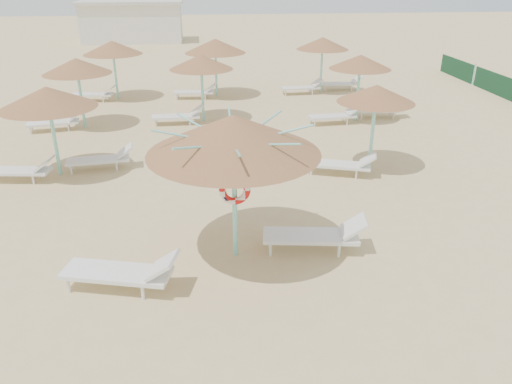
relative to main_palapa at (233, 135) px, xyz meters
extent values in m
plane|color=#CCB57C|center=(-0.10, -0.15, -2.76)|extent=(120.00, 120.00, 0.00)
cylinder|color=#80DED0|center=(0.00, 0.00, -1.44)|extent=(0.11, 0.11, 2.66)
cone|color=#9C673E|center=(0.00, 0.00, 0.01)|extent=(3.54, 3.54, 0.80)
cylinder|color=#80DED0|center=(0.00, 0.00, -0.26)|extent=(0.20, 0.20, 0.12)
cylinder|color=#80DED0|center=(0.82, 0.00, -0.03)|extent=(1.60, 0.04, 0.40)
cylinder|color=#80DED0|center=(0.58, 0.58, -0.03)|extent=(1.16, 1.16, 0.40)
cylinder|color=#80DED0|center=(0.00, 0.82, -0.03)|extent=(0.04, 1.60, 0.40)
cylinder|color=#80DED0|center=(-0.58, 0.58, -0.03)|extent=(1.16, 1.16, 0.40)
cylinder|color=#80DED0|center=(-0.82, 0.00, -0.03)|extent=(1.60, 0.04, 0.40)
cylinder|color=#80DED0|center=(-0.58, -0.58, -0.03)|extent=(1.16, 1.16, 0.40)
cylinder|color=#80DED0|center=(0.00, -0.81, -0.03)|extent=(0.04, 1.60, 0.40)
cylinder|color=#80DED0|center=(0.58, -0.58, -0.03)|extent=(1.16, 1.16, 0.40)
torus|color=red|center=(0.00, -0.10, -1.16)|extent=(0.66, 0.15, 0.66)
cylinder|color=silver|center=(-3.34, -1.07, -2.61)|extent=(0.07, 0.07, 0.31)
cylinder|color=silver|center=(-3.20, -0.53, -2.61)|extent=(0.07, 0.07, 0.31)
cylinder|color=silver|center=(-1.88, -1.45, -2.61)|extent=(0.07, 0.07, 0.31)
cylinder|color=silver|center=(-1.74, -0.91, -2.61)|extent=(0.07, 0.07, 0.31)
cube|color=silver|center=(-2.40, -1.02, -2.41)|extent=(2.23, 1.21, 0.09)
cube|color=silver|center=(-1.48, -1.26, -2.14)|extent=(0.69, 0.79, 0.41)
cylinder|color=silver|center=(0.76, -0.14, -2.61)|extent=(0.07, 0.07, 0.31)
cylinder|color=silver|center=(0.83, 0.41, -2.61)|extent=(0.07, 0.07, 0.31)
cylinder|color=silver|center=(2.24, -0.36, -2.61)|extent=(0.07, 0.07, 0.31)
cylinder|color=silver|center=(2.32, 0.19, -2.61)|extent=(0.07, 0.07, 0.31)
cube|color=silver|center=(1.67, 0.01, -2.41)|extent=(2.18, 0.98, 0.09)
cube|color=silver|center=(2.61, -0.13, -2.14)|extent=(0.63, 0.74, 0.40)
cylinder|color=#80DED0|center=(-5.01, 5.21, -1.61)|extent=(0.11, 0.11, 2.30)
cone|color=#9C673E|center=(-5.01, 5.21, -0.37)|extent=(2.76, 2.76, 0.62)
cylinder|color=#80DED0|center=(-5.01, 5.21, -0.61)|extent=(0.20, 0.20, 0.12)
cylinder|color=silver|center=(-5.60, 4.50, -2.62)|extent=(0.06, 0.06, 0.28)
cylinder|color=silver|center=(-5.54, 4.99, -2.62)|extent=(0.06, 0.06, 0.28)
cube|color=silver|center=(-6.11, 4.81, -2.44)|extent=(1.96, 0.85, 0.08)
cube|color=silver|center=(-5.27, 4.71, -2.20)|extent=(0.56, 0.66, 0.36)
cylinder|color=silver|center=(-4.68, 5.16, -2.62)|extent=(0.06, 0.06, 0.28)
cylinder|color=silver|center=(-4.74, 5.66, -2.62)|extent=(0.06, 0.06, 0.28)
cylinder|color=silver|center=(-3.34, 5.33, -2.62)|extent=(0.06, 0.06, 0.28)
cylinder|color=silver|center=(-3.40, 5.83, -2.62)|extent=(0.06, 0.06, 0.28)
cube|color=silver|center=(-3.91, 5.51, -2.44)|extent=(1.96, 0.85, 0.08)
cube|color=silver|center=(-3.07, 5.62, -2.20)|extent=(0.56, 0.66, 0.36)
cylinder|color=#80DED0|center=(-5.27, 10.22, -1.61)|extent=(0.11, 0.11, 2.30)
cone|color=#9C673E|center=(-5.27, 10.22, -0.38)|extent=(2.57, 2.57, 0.58)
cylinder|color=#80DED0|center=(-5.27, 10.22, -0.61)|extent=(0.20, 0.20, 0.12)
cylinder|color=silver|center=(-7.11, 9.44, -2.62)|extent=(0.06, 0.06, 0.28)
cylinder|color=silver|center=(-7.20, 9.93, -2.62)|extent=(0.06, 0.06, 0.28)
cylinder|color=silver|center=(-5.78, 9.67, -2.62)|extent=(0.06, 0.06, 0.28)
cylinder|color=silver|center=(-5.87, 10.16, -2.62)|extent=(0.06, 0.06, 0.28)
cube|color=silver|center=(-6.37, 9.82, -2.44)|extent=(1.98, 0.94, 0.08)
cube|color=silver|center=(-5.53, 9.97, -2.20)|extent=(0.58, 0.68, 0.36)
cylinder|color=#80DED0|center=(-4.63, 14.81, -1.61)|extent=(0.11, 0.11, 2.30)
cone|color=#9C673E|center=(-4.63, 14.81, -0.37)|extent=(2.71, 2.71, 0.61)
cylinder|color=#80DED0|center=(-4.63, 14.81, -0.61)|extent=(0.20, 0.20, 0.12)
cylinder|color=silver|center=(-6.55, 14.24, -2.62)|extent=(0.06, 0.06, 0.28)
cylinder|color=silver|center=(-6.50, 14.74, -2.62)|extent=(0.06, 0.06, 0.28)
cylinder|color=silver|center=(-5.21, 14.11, -2.62)|extent=(0.06, 0.06, 0.28)
cylinder|color=silver|center=(-5.16, 14.60, -2.62)|extent=(0.06, 0.06, 0.28)
cube|color=silver|center=(-5.73, 14.41, -2.44)|extent=(1.95, 0.81, 0.08)
cube|color=silver|center=(-4.88, 14.33, -2.20)|extent=(0.54, 0.65, 0.36)
cylinder|color=#80DED0|center=(-0.58, 10.60, -1.61)|extent=(0.11, 0.11, 2.30)
cone|color=#9C673E|center=(-0.58, 10.60, -0.38)|extent=(2.52, 2.52, 0.57)
cylinder|color=#80DED0|center=(-0.58, 10.60, -0.61)|extent=(0.20, 0.20, 0.12)
cylinder|color=silver|center=(-2.48, 9.93, -2.62)|extent=(0.06, 0.06, 0.28)
cylinder|color=silver|center=(-2.49, 10.43, -2.62)|extent=(0.06, 0.06, 0.28)
cylinder|color=silver|center=(-1.13, 9.96, -2.62)|extent=(0.06, 0.06, 0.28)
cylinder|color=silver|center=(-1.14, 10.46, -2.62)|extent=(0.06, 0.06, 0.28)
cube|color=silver|center=(-1.68, 10.20, -2.44)|extent=(1.91, 0.66, 0.08)
cube|color=silver|center=(-0.83, 10.21, -2.20)|extent=(0.50, 0.61, 0.36)
cylinder|color=#80DED0|center=(0.11, 14.78, -1.61)|extent=(0.11, 0.11, 2.30)
cone|color=#9C673E|center=(0.11, 14.78, -0.37)|extent=(2.89, 2.89, 0.65)
cylinder|color=#80DED0|center=(0.11, 14.78, -0.61)|extent=(0.20, 0.20, 0.12)
cylinder|color=silver|center=(-1.80, 14.20, -2.62)|extent=(0.06, 0.06, 0.28)
cylinder|color=silver|center=(-1.76, 14.70, -2.62)|extent=(0.06, 0.06, 0.28)
cylinder|color=silver|center=(-0.46, 14.09, -2.62)|extent=(0.06, 0.06, 0.28)
cylinder|color=silver|center=(-0.42, 14.58, -2.62)|extent=(0.06, 0.06, 0.28)
cube|color=silver|center=(-0.99, 14.38, -2.44)|extent=(1.95, 0.78, 0.08)
cube|color=silver|center=(-0.14, 14.31, -2.20)|extent=(0.54, 0.64, 0.36)
cylinder|color=#80DED0|center=(4.55, 4.70, -1.61)|extent=(0.11, 0.11, 2.30)
cone|color=#9C673E|center=(4.55, 4.70, -0.39)|extent=(2.32, 2.32, 0.52)
cylinder|color=#80DED0|center=(4.55, 4.70, -0.61)|extent=(0.20, 0.20, 0.12)
cylinder|color=silver|center=(2.61, 4.31, -2.62)|extent=(0.06, 0.06, 0.28)
cylinder|color=silver|center=(2.77, 4.79, -2.62)|extent=(0.06, 0.06, 0.28)
cylinder|color=silver|center=(3.89, 3.88, -2.62)|extent=(0.06, 0.06, 0.28)
cylinder|color=silver|center=(4.05, 4.36, -2.62)|extent=(0.06, 0.06, 0.28)
cube|color=silver|center=(3.45, 4.30, -2.44)|extent=(2.00, 1.19, 0.08)
cube|color=silver|center=(4.25, 4.02, -2.20)|extent=(0.65, 0.72, 0.36)
cylinder|color=#80DED0|center=(5.67, 9.95, -1.61)|extent=(0.11, 0.11, 2.30)
cone|color=#9C673E|center=(5.67, 9.95, -0.38)|extent=(2.44, 2.44, 0.55)
cylinder|color=#80DED0|center=(5.67, 9.95, -0.61)|extent=(0.20, 0.20, 0.12)
cylinder|color=silver|center=(3.79, 9.24, -2.62)|extent=(0.06, 0.06, 0.28)
cylinder|color=silver|center=(3.75, 9.74, -2.62)|extent=(0.06, 0.06, 0.28)
cylinder|color=silver|center=(5.14, 9.34, -2.62)|extent=(0.06, 0.06, 0.28)
cylinder|color=silver|center=(5.10, 9.84, -2.62)|extent=(0.06, 0.06, 0.28)
cube|color=silver|center=(4.57, 9.55, -2.44)|extent=(1.94, 0.77, 0.08)
cube|color=silver|center=(5.42, 9.62, -2.20)|extent=(0.53, 0.64, 0.36)
cylinder|color=silver|center=(5.95, 10.06, -2.62)|extent=(0.06, 0.06, 0.28)
cylinder|color=silver|center=(5.99, 10.56, -2.62)|extent=(0.06, 0.06, 0.28)
cylinder|color=silver|center=(7.30, 9.96, -2.62)|extent=(0.06, 0.06, 0.28)
cylinder|color=silver|center=(7.34, 10.46, -2.62)|extent=(0.06, 0.06, 0.28)
cube|color=silver|center=(6.77, 10.25, -2.44)|extent=(1.94, 0.77, 0.08)
cube|color=silver|center=(7.62, 10.19, -2.20)|extent=(0.53, 0.64, 0.36)
cylinder|color=#80DED0|center=(5.36, 15.15, -1.61)|extent=(0.11, 0.11, 2.30)
cone|color=#9C673E|center=(5.36, 15.15, -0.38)|extent=(2.56, 2.56, 0.58)
cylinder|color=#80DED0|center=(5.36, 15.15, -0.61)|extent=(0.20, 0.20, 0.12)
cylinder|color=silver|center=(3.48, 14.45, -2.62)|extent=(0.06, 0.06, 0.28)
cylinder|color=silver|center=(3.45, 14.95, -2.62)|extent=(0.06, 0.06, 0.28)
cylinder|color=silver|center=(4.83, 14.53, -2.62)|extent=(0.06, 0.06, 0.28)
cylinder|color=silver|center=(4.80, 15.03, -2.62)|extent=(0.06, 0.06, 0.28)
cube|color=silver|center=(4.26, 14.75, -2.44)|extent=(1.93, 0.74, 0.08)
cube|color=silver|center=(5.11, 14.80, -2.20)|extent=(0.52, 0.63, 0.36)
cylinder|color=silver|center=(5.65, 15.25, -2.62)|extent=(0.06, 0.06, 0.28)
cylinder|color=silver|center=(5.68, 15.75, -2.62)|extent=(0.06, 0.06, 0.28)
cylinder|color=silver|center=(7.00, 15.17, -2.62)|extent=(0.06, 0.06, 0.28)
cylinder|color=silver|center=(7.03, 15.66, -2.62)|extent=(0.06, 0.06, 0.28)
cube|color=silver|center=(6.46, 15.45, -2.44)|extent=(1.93, 0.74, 0.08)
cube|color=silver|center=(7.31, 15.40, -2.20)|extent=(0.52, 0.63, 0.36)
cube|color=silver|center=(-6.10, 34.85, -1.26)|extent=(8.00, 4.00, 3.00)
cube|color=beige|center=(-6.10, 34.85, 0.36)|extent=(8.40, 4.40, 0.25)
cube|color=#194D26|center=(13.90, 13.85, -2.26)|extent=(0.08, 3.80, 1.00)
cube|color=#194D26|center=(13.90, 17.85, -2.26)|extent=(0.08, 3.80, 1.00)
cylinder|color=#80DED0|center=(13.90, 15.95, -2.21)|extent=(0.08, 0.08, 1.10)
camera|label=1|loc=(-0.57, -9.49, 3.07)|focal=35.00mm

